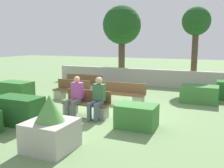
% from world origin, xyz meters
% --- Properties ---
extents(ground_plane, '(60.00, 60.00, 0.00)m').
position_xyz_m(ground_plane, '(0.00, 0.00, 0.00)').
color(ground_plane, '#6B8956').
extents(perimeter_wall, '(11.85, 0.30, 0.94)m').
position_xyz_m(perimeter_wall, '(0.00, 5.71, 0.47)').
color(perimeter_wall, '#ADA89E').
rests_on(perimeter_wall, ground_plane).
extents(bench_front, '(1.64, 0.48, 0.84)m').
position_xyz_m(bench_front, '(-0.55, -0.78, 0.31)').
color(bench_front, brown).
rests_on(bench_front, ground_plane).
extents(bench_left_side, '(1.94, 0.48, 0.84)m').
position_xyz_m(bench_left_side, '(-0.08, 1.19, 0.32)').
color(bench_left_side, brown).
rests_on(bench_left_side, ground_plane).
extents(bench_right_side, '(2.00, 0.49, 0.84)m').
position_xyz_m(bench_right_side, '(-2.78, 2.75, 0.33)').
color(bench_right_side, brown).
rests_on(bench_right_side, ground_plane).
extents(bench_back, '(1.60, 0.48, 0.84)m').
position_xyz_m(bench_back, '(-2.28, 1.02, 0.31)').
color(bench_back, brown).
rests_on(bench_back, ground_plane).
extents(person_seated_man, '(0.38, 0.63, 1.31)m').
position_xyz_m(person_seated_man, '(-0.86, -0.92, 0.72)').
color(person_seated_man, slate).
rests_on(person_seated_man, ground_plane).
extents(person_seated_woman, '(0.38, 0.63, 1.33)m').
position_xyz_m(person_seated_woman, '(-0.05, -0.91, 0.74)').
color(person_seated_woman, '#515B70').
rests_on(person_seated_woman, ground_plane).
extents(hedge_block_mid_left, '(1.13, 0.81, 0.67)m').
position_xyz_m(hedge_block_mid_left, '(1.36, -1.21, 0.33)').
color(hedge_block_mid_left, '#3D7A38').
rests_on(hedge_block_mid_left, ground_plane).
extents(hedge_block_mid_right, '(1.42, 0.76, 0.83)m').
position_xyz_m(hedge_block_mid_right, '(-1.95, -2.35, 0.42)').
color(hedge_block_mid_right, '#235623').
rests_on(hedge_block_mid_right, ground_plane).
extents(hedge_block_far_left, '(1.37, 0.77, 0.83)m').
position_xyz_m(hedge_block_far_left, '(-4.19, -0.19, 0.42)').
color(hedge_block_far_left, '#33702D').
rests_on(hedge_block_far_left, ground_plane).
extents(hedge_block_far_right, '(1.44, 0.88, 0.70)m').
position_xyz_m(hedge_block_far_right, '(2.76, 2.66, 0.35)').
color(hedge_block_far_right, '#3D7A38').
rests_on(hedge_block_far_right, ground_plane).
extents(planter_corner_left, '(1.03, 1.03, 1.27)m').
position_xyz_m(planter_corner_left, '(0.04, -3.44, 0.51)').
color(planter_corner_left, '#ADA89E').
rests_on(planter_corner_left, ground_plane).
extents(tree_leftmost, '(2.41, 2.41, 4.71)m').
position_xyz_m(tree_leftmost, '(-2.40, 7.17, 3.43)').
color(tree_leftmost, '#473828').
rests_on(tree_leftmost, ground_plane).
extents(tree_center_left, '(1.50, 1.50, 4.28)m').
position_xyz_m(tree_center_left, '(2.14, 6.39, 3.36)').
color(tree_center_left, '#473828').
rests_on(tree_center_left, ground_plane).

